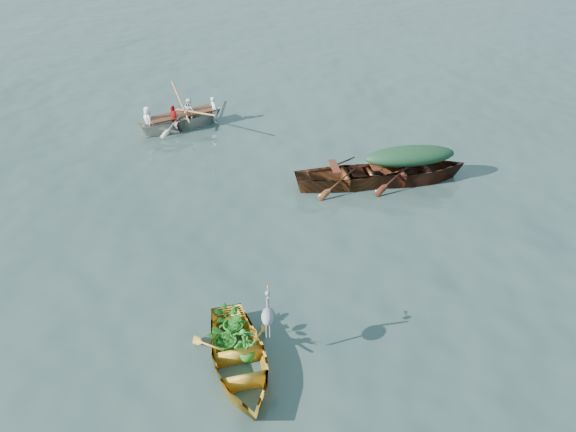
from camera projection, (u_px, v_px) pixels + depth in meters
name	position (u px, v px, depth m)	size (l,w,h in m)	color
ground	(319.00, 339.00, 10.54)	(140.00, 140.00, 0.00)	#344944
yellow_dinghy	(239.00, 369.00, 9.92)	(1.45, 3.34, 0.91)	gold
green_tarp_boat	(407.00, 181.00, 15.67)	(1.43, 4.61, 1.09)	#4B1B11
open_wooden_boat	(353.00, 186.00, 15.46)	(1.38, 4.44, 1.04)	brown
rowed_boat	(183.00, 127.00, 18.82)	(1.21, 4.04, 0.95)	beige
green_tarp_cover	(410.00, 155.00, 15.24)	(0.79, 2.53, 0.52)	#193F25
thwart_benches	(354.00, 168.00, 15.17)	(0.83, 2.22, 0.04)	#4D1F12
heron	(268.00, 323.00, 9.59)	(0.28, 0.40, 0.92)	#92949A
dinghy_weeds	(233.00, 316.00, 9.96)	(0.70, 0.90, 0.60)	#25751E
rowers	(181.00, 103.00, 18.36)	(1.09, 2.83, 0.76)	white
oars	(182.00, 113.00, 18.54)	(2.60, 0.60, 0.06)	#A97040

